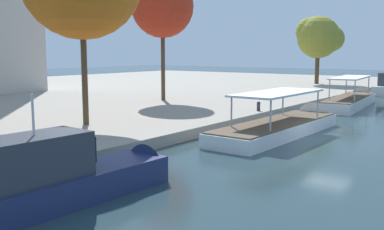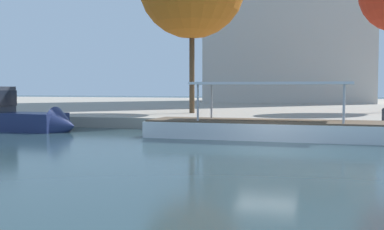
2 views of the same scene
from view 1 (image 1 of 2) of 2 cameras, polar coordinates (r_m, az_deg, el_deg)
ground_plane at (r=27.29m, az=16.96°, el=-3.15°), size 220.00×220.00×0.00m
dock_promenade at (r=50.01m, az=-23.04°, el=1.87°), size 120.00×55.00×0.64m
motor_yacht_1 at (r=15.89m, az=-17.01°, el=-8.35°), size 10.90×2.61×4.53m
tour_boat_2 at (r=29.20m, az=11.69°, el=-1.73°), size 13.28×3.32×3.97m
tour_boat_3 at (r=45.40m, az=19.60°, el=1.54°), size 13.80×3.87×3.80m
mooring_bollard_0 at (r=34.72m, az=8.45°, el=1.17°), size 0.29×0.29×0.73m
tree_0 at (r=66.47m, az=15.79°, el=9.58°), size 6.23×6.32×9.50m
tree_1 at (r=42.53m, az=-3.95°, el=13.37°), size 5.87×5.79×11.48m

